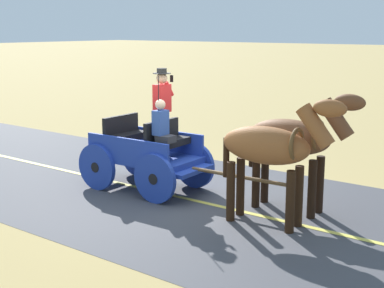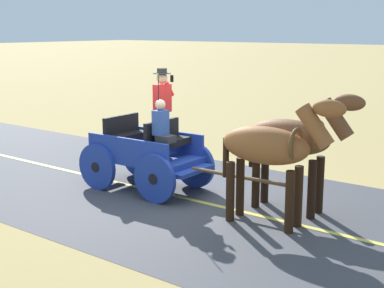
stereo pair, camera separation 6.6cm
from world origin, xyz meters
TOP-DOWN VIEW (x-y plane):
  - ground_plane at (0.00, 0.00)m, footprint 200.00×200.00m
  - road_surface at (0.00, 0.00)m, footprint 6.00×160.00m
  - road_centre_stripe at (0.00, 0.00)m, footprint 0.12×160.00m
  - horse_drawn_carriage at (-0.08, -0.88)m, footprint 1.47×4.51m
  - horse_near_side at (-0.61, 2.14)m, footprint 0.65×2.13m
  - horse_off_side at (0.28, 2.16)m, footprint 0.69×2.14m

SIDE VIEW (x-z plane):
  - ground_plane at x=0.00m, z-range 0.00..0.00m
  - road_surface at x=0.00m, z-range 0.00..0.01m
  - road_centre_stripe at x=0.00m, z-range 0.01..0.01m
  - horse_drawn_carriage at x=-0.08m, z-range -0.43..2.07m
  - horse_near_side at x=-0.61m, z-range 0.22..2.43m
  - horse_off_side at x=0.28m, z-range 0.22..2.43m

